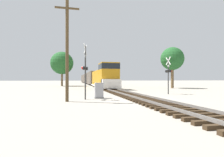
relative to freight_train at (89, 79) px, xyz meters
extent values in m
plane|color=gray|center=(0.00, -49.55, -1.96)|extent=(400.00, 400.00, 0.00)
cube|color=#382819|center=(0.00, -57.65, -1.88)|extent=(2.60, 0.22, 0.16)
cube|color=#382819|center=(0.00, -57.05, -1.88)|extent=(2.60, 0.22, 0.16)
cube|color=#382819|center=(0.00, -56.45, -1.88)|extent=(2.60, 0.22, 0.16)
cube|color=#382819|center=(0.00, -55.85, -1.88)|extent=(2.60, 0.22, 0.16)
cube|color=#382819|center=(0.00, -55.25, -1.88)|extent=(2.60, 0.22, 0.16)
cube|color=#382819|center=(0.00, -54.65, -1.88)|extent=(2.60, 0.22, 0.16)
cube|color=#382819|center=(0.00, -54.05, -1.88)|extent=(2.60, 0.22, 0.16)
cube|color=#382819|center=(0.00, -53.45, -1.88)|extent=(2.60, 0.22, 0.16)
cube|color=#382819|center=(0.00, -52.85, -1.88)|extent=(2.60, 0.22, 0.16)
cube|color=#382819|center=(0.00, -52.25, -1.88)|extent=(2.60, 0.22, 0.16)
cube|color=#382819|center=(0.00, -51.65, -1.88)|extent=(2.60, 0.22, 0.16)
cube|color=#382819|center=(0.00, -51.05, -1.88)|extent=(2.60, 0.22, 0.16)
cube|color=#382819|center=(0.00, -50.45, -1.88)|extent=(2.60, 0.22, 0.16)
cube|color=#382819|center=(0.00, -49.85, -1.88)|extent=(2.60, 0.22, 0.16)
cube|color=#382819|center=(0.00, -49.25, -1.88)|extent=(2.60, 0.22, 0.16)
cube|color=#382819|center=(0.00, -48.65, -1.88)|extent=(2.60, 0.22, 0.16)
cube|color=#382819|center=(0.00, -48.05, -1.88)|extent=(2.60, 0.22, 0.16)
cube|color=#382819|center=(0.00, -47.45, -1.88)|extent=(2.60, 0.22, 0.16)
cube|color=#382819|center=(0.00, -46.85, -1.88)|extent=(2.60, 0.22, 0.16)
cube|color=#382819|center=(0.00, -46.25, -1.88)|extent=(2.60, 0.22, 0.16)
cube|color=#382819|center=(0.00, -45.65, -1.88)|extent=(2.60, 0.22, 0.16)
cube|color=#382819|center=(0.00, -45.05, -1.88)|extent=(2.60, 0.22, 0.16)
cube|color=#382819|center=(0.00, -44.45, -1.88)|extent=(2.60, 0.22, 0.16)
cube|color=#382819|center=(0.00, -43.85, -1.88)|extent=(2.60, 0.22, 0.16)
cube|color=#382819|center=(0.00, -43.25, -1.88)|extent=(2.60, 0.22, 0.16)
cube|color=#382819|center=(0.00, -42.65, -1.88)|extent=(2.60, 0.22, 0.16)
cube|color=#382819|center=(0.00, -42.05, -1.88)|extent=(2.60, 0.22, 0.16)
cube|color=#382819|center=(0.00, -41.45, -1.88)|extent=(2.60, 0.22, 0.16)
cube|color=#382819|center=(0.00, -40.85, -1.88)|extent=(2.60, 0.22, 0.16)
cube|color=#382819|center=(0.00, -40.25, -1.88)|extent=(2.60, 0.22, 0.16)
cube|color=#382819|center=(0.00, -39.65, -1.88)|extent=(2.60, 0.22, 0.16)
cube|color=#382819|center=(0.00, -39.05, -1.88)|extent=(2.60, 0.22, 0.16)
cube|color=#382819|center=(0.00, -38.45, -1.88)|extent=(2.60, 0.22, 0.16)
cube|color=#382819|center=(0.00, -37.85, -1.88)|extent=(2.60, 0.22, 0.16)
cube|color=#382819|center=(0.00, -37.25, -1.88)|extent=(2.60, 0.22, 0.16)
cube|color=#382819|center=(0.00, -36.65, -1.88)|extent=(2.60, 0.22, 0.16)
cube|color=#382819|center=(0.00, -36.05, -1.88)|extent=(2.60, 0.22, 0.16)
cube|color=#382819|center=(0.00, -35.45, -1.88)|extent=(2.60, 0.22, 0.16)
cube|color=#382819|center=(0.00, -34.85, -1.88)|extent=(2.60, 0.22, 0.16)
cube|color=#382819|center=(0.00, -34.25, -1.88)|extent=(2.60, 0.22, 0.16)
cube|color=#382819|center=(0.00, -33.65, -1.88)|extent=(2.60, 0.22, 0.16)
cube|color=#382819|center=(0.00, -33.05, -1.88)|extent=(2.60, 0.22, 0.16)
cube|color=#382819|center=(0.00, -32.45, -1.88)|extent=(2.60, 0.22, 0.16)
cube|color=#382819|center=(0.00, -31.85, -1.88)|extent=(2.60, 0.22, 0.16)
cube|color=#382819|center=(0.00, -31.25, -1.88)|extent=(2.60, 0.22, 0.16)
cube|color=#382819|center=(0.00, -30.65, -1.88)|extent=(2.60, 0.22, 0.16)
cube|color=#382819|center=(0.00, -30.05, -1.88)|extent=(2.60, 0.22, 0.16)
cube|color=slate|center=(-0.72, -49.55, -1.72)|extent=(0.07, 160.00, 0.15)
cube|color=slate|center=(0.72, -49.55, -1.72)|extent=(0.07, 160.00, 0.15)
cube|color=#B77A14|center=(0.00, -27.21, -0.09)|extent=(2.41, 11.87, 3.12)
cube|color=#B77A14|center=(0.00, -35.52, 0.35)|extent=(2.83, 3.73, 4.00)
cube|color=black|center=(0.00, -35.52, 1.76)|extent=(2.86, 3.77, 0.88)
cube|color=white|center=(0.00, -37.38, -0.95)|extent=(2.83, 1.70, 1.40)
cube|color=white|center=(0.00, -29.75, -1.53)|extent=(2.89, 16.61, 0.24)
cube|color=black|center=(0.00, -35.26, -1.46)|extent=(1.58, 2.20, 1.00)
cube|color=black|center=(0.00, -24.24, -1.46)|extent=(1.58, 2.20, 1.00)
cube|color=brown|center=(0.00, -12.87, 0.10)|extent=(2.69, 13.26, 3.48)
cube|color=black|center=(0.00, -17.18, -1.51)|extent=(1.58, 2.20, 0.90)
cube|color=black|center=(0.00, -8.56, -1.51)|extent=(1.58, 2.20, 0.90)
cube|color=brown|center=(0.00, 2.17, 0.10)|extent=(2.69, 13.26, 3.48)
cube|color=black|center=(0.00, -2.14, -1.51)|extent=(1.58, 2.20, 0.90)
cube|color=black|center=(0.00, 6.48, -1.51)|extent=(1.58, 2.20, 0.90)
cube|color=brown|center=(0.00, 17.21, 0.10)|extent=(2.69, 13.26, 3.48)
cube|color=black|center=(0.00, 12.90, -1.51)|extent=(1.58, 2.20, 0.90)
cube|color=black|center=(0.00, 21.52, -1.51)|extent=(1.58, 2.20, 0.90)
cube|color=brown|center=(0.00, 32.25, 0.10)|extent=(2.69, 13.26, 3.48)
cube|color=black|center=(0.00, 27.94, -1.51)|extent=(1.58, 2.20, 0.90)
cube|color=black|center=(0.00, 36.56, -1.51)|extent=(1.58, 2.20, 0.90)
cylinder|color=#333333|center=(-4.58, -48.58, 0.27)|extent=(0.12, 0.12, 4.46)
cube|color=white|center=(-4.58, -48.58, 2.20)|extent=(0.34, 0.88, 0.93)
cube|color=white|center=(-4.58, -48.58, 2.20)|extent=(0.34, 0.88, 0.93)
cube|color=black|center=(-4.58, -48.58, 0.64)|extent=(0.34, 0.83, 0.06)
cylinder|color=black|center=(-4.46, -48.25, 0.64)|extent=(0.27, 0.34, 0.30)
sphere|color=red|center=(-4.56, -48.22, 0.64)|extent=(0.26, 0.26, 0.26)
cylinder|color=black|center=(-4.70, -48.91, 0.64)|extent=(0.27, 0.34, 0.30)
sphere|color=red|center=(-4.79, -48.88, 0.64)|extent=(0.26, 0.26, 0.26)
cube|color=white|center=(-4.58, -48.58, 1.65)|extent=(0.13, 0.31, 0.20)
cylinder|color=#333333|center=(4.97, -45.26, 0.08)|extent=(0.12, 0.12, 4.06)
cube|color=white|center=(4.97, -45.26, 1.81)|extent=(0.07, 0.93, 0.93)
cube|color=white|center=(4.97, -45.26, 1.81)|extent=(0.07, 0.93, 0.93)
cube|color=black|center=(4.97, -45.26, 0.64)|extent=(0.10, 0.86, 0.06)
cylinder|color=black|center=(4.98, -45.61, 0.64)|extent=(0.19, 0.31, 0.30)
sphere|color=red|center=(5.08, -45.60, 0.64)|extent=(0.26, 0.26, 0.26)
cylinder|color=black|center=(4.97, -45.26, 0.64)|extent=(0.19, 0.31, 0.30)
sphere|color=red|center=(5.07, -45.25, 0.64)|extent=(0.26, 0.26, 0.26)
cylinder|color=black|center=(4.95, -44.91, 0.64)|extent=(0.19, 0.31, 0.30)
sphere|color=red|center=(5.05, -44.90, 0.64)|extent=(0.26, 0.26, 0.26)
cube|color=white|center=(4.97, -45.26, 1.26)|extent=(0.04, 0.32, 0.20)
cube|color=slate|center=(-3.34, -47.85, -1.90)|extent=(0.80, 0.65, 0.12)
cube|color=#939399|center=(-3.34, -47.85, -1.21)|extent=(0.73, 0.59, 1.25)
cylinder|color=#4C3A23|center=(-6.01, -49.70, 1.87)|extent=(0.24, 0.24, 7.64)
cube|color=#4C3A23|center=(-6.01, -49.70, 5.09)|extent=(1.80, 0.12, 0.12)
cylinder|color=brown|center=(12.69, -33.47, 0.19)|extent=(0.54, 0.54, 4.28)
sphere|color=#1E5123|center=(12.69, -33.47, 3.63)|extent=(4.34, 4.34, 4.34)
cylinder|color=brown|center=(-8.39, -18.09, 0.07)|extent=(0.48, 0.48, 4.06)
sphere|color=#1E5123|center=(-8.39, -18.09, 3.79)|extent=(5.62, 5.62, 5.62)
camera|label=1|loc=(-5.52, -63.22, -0.27)|focal=28.00mm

